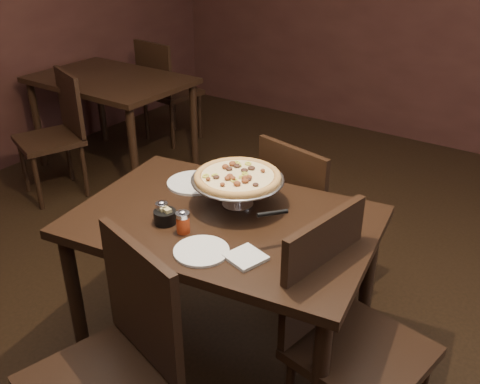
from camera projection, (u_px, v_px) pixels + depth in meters
The scene contains 16 objects.
room at pixel (243, 97), 1.93m from camera, with size 6.04×7.04×2.84m.
dining_table at pixel (224, 238), 2.38m from camera, with size 1.41×1.05×0.81m.
background_table at pixel (111, 90), 4.41m from camera, with size 1.27×0.85×0.79m.
pizza_stand at pixel (238, 177), 2.37m from camera, with size 0.42×0.42×0.17m.
parmesan_shaker at pixel (162, 211), 2.29m from camera, with size 0.05×0.05×0.09m.
pepper_flake_shaker at pixel (183, 222), 2.20m from camera, with size 0.06×0.06×0.10m.
packet_caddy at pixel (165, 216), 2.28m from camera, with size 0.10×0.10×0.07m.
napkin_stack at pixel (246, 257), 2.05m from camera, with size 0.13×0.13×0.01m, color silver.
plate_left at pixel (194, 183), 2.62m from camera, with size 0.26×0.26×0.01m, color white.
plate_near at pixel (201, 251), 2.09m from camera, with size 0.22×0.22×0.01m, color white.
serving_spatula at pixel (272, 214), 2.09m from camera, with size 0.16×0.16×0.02m.
chair_far at pixel (305, 214), 2.93m from camera, with size 0.53×0.53×0.96m.
chair_near at pixel (115, 363), 1.93m from camera, with size 0.58×0.58×1.00m.
chair_side at pixel (346, 329), 2.09m from camera, with size 0.54×0.54×1.00m.
bg_chair_far at pixel (165, 88), 5.01m from camera, with size 0.50×0.50×0.97m.
bg_chair_near at pixel (57, 130), 4.07m from camera, with size 0.57×0.57×0.95m.
Camera 1 is at (1.11, -1.52, 1.99)m, focal length 40.00 mm.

